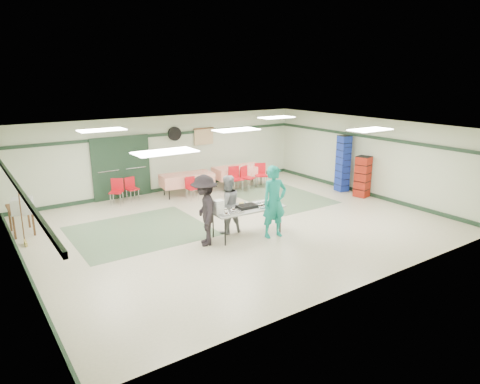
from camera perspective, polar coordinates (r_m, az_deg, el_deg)
floor at (r=12.22m, az=-0.46°, el=-4.28°), size 11.00×11.00×0.00m
ceiling at (r=11.59m, az=-0.48°, el=8.38°), size 11.00×11.00×0.00m
wall_back at (r=15.69m, az=-9.70°, el=5.07°), size 11.00×0.00×11.00m
wall_front at (r=8.62m, az=16.48°, el=-4.05°), size 11.00×0.00×11.00m
wall_left at (r=9.99m, az=-27.69°, el=-2.54°), size 0.00×9.00×9.00m
wall_right at (r=15.51m, az=16.71°, el=4.52°), size 0.00×9.00×9.00m
trim_back at (r=15.56m, az=-9.77°, el=7.59°), size 11.00×0.06×0.10m
baseboard_back at (r=15.95m, az=-9.44°, el=0.50°), size 11.00×0.06×0.12m
trim_left at (r=9.82m, az=-28.03°, el=1.38°), size 0.06×9.00×0.10m
baseboard_left at (r=10.43m, az=-26.63°, el=-9.27°), size 0.06×9.00×0.12m
trim_right at (r=15.38m, az=16.84°, el=7.06°), size 0.06×9.00×0.10m
baseboard_right at (r=15.77m, az=16.28°, el=-0.09°), size 0.06×9.00×0.12m
green_patch_a at (r=11.99m, az=-13.19°, el=-5.10°), size 3.50×3.00×0.01m
green_patch_b at (r=14.97m, az=5.26°, el=-0.58°), size 2.50×3.50×0.01m
double_door_left at (r=14.93m, az=-17.22°, el=2.89°), size 0.90×0.06×2.10m
double_door_right at (r=15.23m, az=-13.82°, el=3.37°), size 0.90×0.06×2.10m
door_frame at (r=15.05m, az=-15.50°, el=3.12°), size 2.00×0.03×2.15m
wall_fan at (r=15.65m, az=-8.72°, el=7.69°), size 0.50×0.10×0.50m
scroll_banner at (r=16.23m, az=-4.85°, el=7.37°), size 0.80×0.02×0.60m
serving_table at (r=11.17m, az=0.97°, el=-2.31°), size 2.00×0.89×0.76m
sheet_tray_right at (r=11.35m, az=3.26°, el=-1.77°), size 0.58×0.45×0.02m
sheet_tray_mid at (r=11.23m, az=0.06°, el=-1.93°), size 0.62×0.49×0.02m
sheet_tray_left at (r=10.78m, az=-1.46°, el=-2.69°), size 0.64×0.50×0.02m
baking_pan at (r=11.14m, az=0.93°, el=-1.93°), size 0.53×0.35×0.08m
foam_box_stack at (r=10.65m, az=-2.85°, el=-2.03°), size 0.23×0.21×0.35m
volunteer_teal at (r=11.07m, az=4.60°, el=-1.31°), size 0.74×0.53×1.89m
volunteer_grey at (r=11.34m, az=-1.71°, el=-1.67°), size 0.82×0.67×1.58m
volunteer_dark at (r=10.56m, az=-4.74°, el=-2.46°), size 1.05×1.32×1.78m
dining_table_a at (r=16.18m, az=-0.16°, el=2.78°), size 1.98×0.98×0.77m
dining_table_b at (r=15.08m, az=-7.09°, el=1.72°), size 1.90×1.04×0.77m
chair_a at (r=15.69m, az=0.81°, el=2.24°), size 0.52×0.52×0.87m
chair_b at (r=15.43m, az=-0.67°, el=2.12°), size 0.46×0.46×0.91m
chair_c at (r=16.07m, az=2.75°, el=2.60°), size 0.55×0.55×0.89m
chair_d at (r=14.55m, az=-6.51°, el=0.83°), size 0.37×0.37×0.78m
chair_loose_a at (r=14.82m, az=-14.32°, el=0.73°), size 0.41×0.41×0.78m
chair_loose_b at (r=14.45m, az=-16.10°, el=0.41°), size 0.55×0.55×0.85m
crate_stack_blue_a at (r=15.82m, az=13.57°, el=3.70°), size 0.43×0.43×2.03m
crate_stack_red at (r=15.30m, az=16.04°, el=1.98°), size 0.53×0.53×1.43m
crate_stack_blue_b at (r=15.85m, az=13.60°, el=3.00°), size 0.43×0.43×1.64m
printer_table at (r=12.75m, az=-27.28°, el=-2.19°), size 0.58×0.89×0.74m
office_printer at (r=12.05m, az=-27.03°, el=-1.64°), size 0.57×0.52×0.39m
broom at (r=11.82m, az=-27.14°, el=-2.77°), size 0.06×0.24×1.49m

